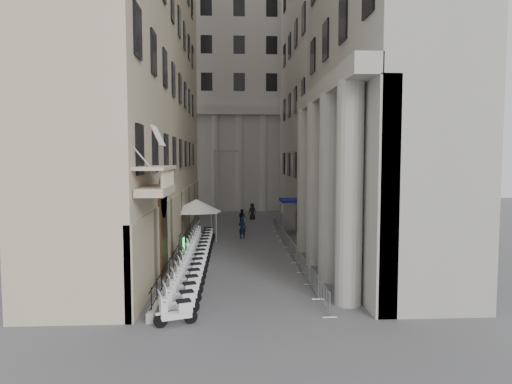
# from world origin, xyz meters

# --- Properties ---
(ground) EXTENTS (120.00, 120.00, 0.00)m
(ground) POSITION_xyz_m (0.00, 0.00, 0.00)
(ground) COLOR #525254
(ground) RESTS_ON ground
(left_building) EXTENTS (5.00, 36.00, 34.00)m
(left_building) POSITION_xyz_m (-7.50, 22.00, 17.00)
(left_building) COLOR beige
(left_building) RESTS_ON ground
(right_building_far) EXTENTS (5.00, 20.00, 44.00)m
(right_building_far) POSITION_xyz_m (7.50, 32.00, 22.00)
(right_building_far) COLOR #A9A6A0
(right_building_far) RESTS_ON ground
(far_building) EXTENTS (22.00, 10.00, 30.00)m
(far_building) POSITION_xyz_m (0.00, 48.00, 15.00)
(far_building) COLOR #A9A6A0
(far_building) RESTS_ON ground
(iron_fence) EXTENTS (0.30, 28.00, 1.40)m
(iron_fence) POSITION_xyz_m (-4.30, 18.00, 0.00)
(iron_fence) COLOR black
(iron_fence) RESTS_ON ground
(blue_awning) EXTENTS (1.60, 3.00, 3.00)m
(blue_awning) POSITION_xyz_m (4.15, 26.00, 0.00)
(blue_awning) COLOR navy
(blue_awning) RESTS_ON ground
(flag) EXTENTS (1.00, 1.40, 8.20)m
(flag) POSITION_xyz_m (-4.00, 5.00, 0.00)
(flag) COLOR #9E0C11
(flag) RESTS_ON ground
(scooter_0) EXTENTS (1.51, 0.99, 1.50)m
(scooter_0) POSITION_xyz_m (-3.21, 3.79, 0.00)
(scooter_0) COLOR silver
(scooter_0) RESTS_ON ground
(scooter_1) EXTENTS (1.51, 0.99, 1.50)m
(scooter_1) POSITION_xyz_m (-3.21, 5.07, 0.00)
(scooter_1) COLOR silver
(scooter_1) RESTS_ON ground
(scooter_2) EXTENTS (1.51, 0.99, 1.50)m
(scooter_2) POSITION_xyz_m (-3.21, 6.34, 0.00)
(scooter_2) COLOR silver
(scooter_2) RESTS_ON ground
(scooter_3) EXTENTS (1.51, 0.99, 1.50)m
(scooter_3) POSITION_xyz_m (-3.21, 7.62, 0.00)
(scooter_3) COLOR silver
(scooter_3) RESTS_ON ground
(scooter_4) EXTENTS (1.51, 0.99, 1.50)m
(scooter_4) POSITION_xyz_m (-3.21, 8.90, 0.00)
(scooter_4) COLOR silver
(scooter_4) RESTS_ON ground
(scooter_5) EXTENTS (1.51, 0.99, 1.50)m
(scooter_5) POSITION_xyz_m (-3.21, 10.17, 0.00)
(scooter_5) COLOR silver
(scooter_5) RESTS_ON ground
(scooter_6) EXTENTS (1.51, 0.99, 1.50)m
(scooter_6) POSITION_xyz_m (-3.21, 11.45, 0.00)
(scooter_6) COLOR silver
(scooter_6) RESTS_ON ground
(scooter_7) EXTENTS (1.51, 0.99, 1.50)m
(scooter_7) POSITION_xyz_m (-3.21, 12.72, 0.00)
(scooter_7) COLOR silver
(scooter_7) RESTS_ON ground
(scooter_8) EXTENTS (1.51, 0.99, 1.50)m
(scooter_8) POSITION_xyz_m (-3.21, 14.00, 0.00)
(scooter_8) COLOR silver
(scooter_8) RESTS_ON ground
(scooter_9) EXTENTS (1.51, 0.99, 1.50)m
(scooter_9) POSITION_xyz_m (-3.21, 15.27, 0.00)
(scooter_9) COLOR silver
(scooter_9) RESTS_ON ground
(scooter_10) EXTENTS (1.51, 0.99, 1.50)m
(scooter_10) POSITION_xyz_m (-3.21, 16.55, 0.00)
(scooter_10) COLOR silver
(scooter_10) RESTS_ON ground
(scooter_11) EXTENTS (1.51, 0.99, 1.50)m
(scooter_11) POSITION_xyz_m (-3.21, 17.83, 0.00)
(scooter_11) COLOR silver
(scooter_11) RESTS_ON ground
(scooter_12) EXTENTS (1.51, 0.99, 1.50)m
(scooter_12) POSITION_xyz_m (-3.21, 19.10, 0.00)
(scooter_12) COLOR silver
(scooter_12) RESTS_ON ground
(scooter_13) EXTENTS (1.51, 0.99, 1.50)m
(scooter_13) POSITION_xyz_m (-3.21, 20.38, 0.00)
(scooter_13) COLOR silver
(scooter_13) RESTS_ON ground
(scooter_14) EXTENTS (1.51, 0.99, 1.50)m
(scooter_14) POSITION_xyz_m (-3.21, 21.65, 0.00)
(scooter_14) COLOR silver
(scooter_14) RESTS_ON ground
(scooter_15) EXTENTS (1.51, 0.99, 1.50)m
(scooter_15) POSITION_xyz_m (-3.21, 22.93, 0.00)
(scooter_15) COLOR silver
(scooter_15) RESTS_ON ground
(barrier_0) EXTENTS (0.60, 2.40, 1.10)m
(barrier_0) POSITION_xyz_m (3.06, 5.51, 0.00)
(barrier_0) COLOR #9B9EA2
(barrier_0) RESTS_ON ground
(barrier_1) EXTENTS (0.60, 2.40, 1.10)m
(barrier_1) POSITION_xyz_m (3.06, 8.01, 0.00)
(barrier_1) COLOR #9B9EA2
(barrier_1) RESTS_ON ground
(barrier_2) EXTENTS (0.60, 2.40, 1.10)m
(barrier_2) POSITION_xyz_m (3.06, 10.51, 0.00)
(barrier_2) COLOR #9B9EA2
(barrier_2) RESTS_ON ground
(barrier_3) EXTENTS (0.60, 2.40, 1.10)m
(barrier_3) POSITION_xyz_m (3.06, 13.01, 0.00)
(barrier_3) COLOR #9B9EA2
(barrier_3) RESTS_ON ground
(barrier_4) EXTENTS (0.60, 2.40, 1.10)m
(barrier_4) POSITION_xyz_m (3.06, 15.51, 0.00)
(barrier_4) COLOR #9B9EA2
(barrier_4) RESTS_ON ground
(barrier_5) EXTENTS (0.60, 2.40, 1.10)m
(barrier_5) POSITION_xyz_m (3.06, 18.01, 0.00)
(barrier_5) COLOR #9B9EA2
(barrier_5) RESTS_ON ground
(barrier_6) EXTENTS (0.60, 2.40, 1.10)m
(barrier_6) POSITION_xyz_m (3.06, 20.51, 0.00)
(barrier_6) COLOR #9B9EA2
(barrier_6) RESTS_ON ground
(barrier_7) EXTENTS (0.60, 2.40, 1.10)m
(barrier_7) POSITION_xyz_m (3.06, 23.01, 0.00)
(barrier_7) COLOR #9B9EA2
(barrier_7) RESTS_ON ground
(barrier_8) EXTENTS (0.60, 2.40, 1.10)m
(barrier_8) POSITION_xyz_m (3.06, 25.51, 0.00)
(barrier_8) COLOR #9B9EA2
(barrier_8) RESTS_ON ground
(barrier_9) EXTENTS (0.60, 2.40, 1.10)m
(barrier_9) POSITION_xyz_m (3.06, 28.01, 0.00)
(barrier_9) COLOR #9B9EA2
(barrier_9) RESTS_ON ground
(security_tent) EXTENTS (4.06, 4.06, 3.30)m
(security_tent) POSITION_xyz_m (-3.60, 22.93, 2.75)
(security_tent) COLOR silver
(security_tent) RESTS_ON ground
(street_lamp) EXTENTS (2.29, 1.01, 7.38)m
(street_lamp) POSITION_xyz_m (-2.25, 26.50, 4.35)
(street_lamp) COLOR gray
(street_lamp) RESTS_ON ground
(info_kiosk) EXTENTS (0.30, 0.84, 1.77)m
(info_kiosk) POSITION_xyz_m (-4.19, 14.92, 0.89)
(info_kiosk) COLOR black
(info_kiosk) RESTS_ON ground
(pedestrian_a) EXTENTS (0.73, 0.60, 1.74)m
(pedestrian_a) POSITION_xyz_m (-0.13, 23.37, 0.87)
(pedestrian_a) COLOR #0E1A38
(pedestrian_a) RESTS_ON ground
(pedestrian_b) EXTENTS (0.97, 0.96, 1.58)m
(pedestrian_b) POSITION_xyz_m (0.02, 31.11, 0.79)
(pedestrian_b) COLOR black
(pedestrian_b) RESTS_ON ground
(pedestrian_c) EXTENTS (0.98, 0.77, 1.76)m
(pedestrian_c) POSITION_xyz_m (1.23, 34.97, 0.88)
(pedestrian_c) COLOR black
(pedestrian_c) RESTS_ON ground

